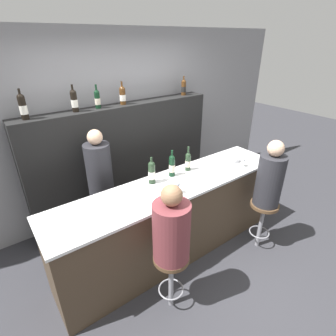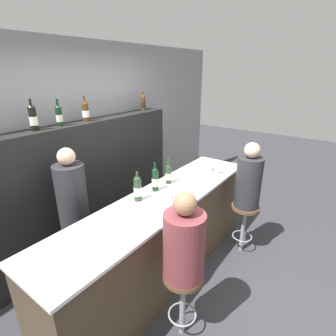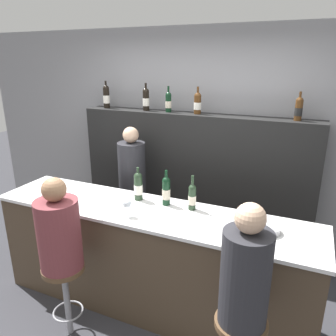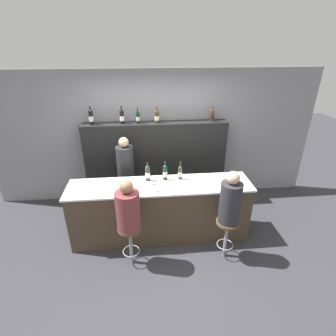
{
  "view_description": "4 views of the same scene",
  "coord_description": "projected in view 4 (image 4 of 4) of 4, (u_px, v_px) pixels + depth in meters",
  "views": [
    {
      "loc": [
        -1.57,
        -1.69,
        2.47
      ],
      "look_at": [
        -0.08,
        0.31,
        1.21
      ],
      "focal_mm": 28.0,
      "sensor_mm": 36.0,
      "label": 1
    },
    {
      "loc": [
        -1.94,
        -1.18,
        2.26
      ],
      "look_at": [
        0.14,
        0.32,
        1.28
      ],
      "focal_mm": 28.0,
      "sensor_mm": 36.0,
      "label": 2
    },
    {
      "loc": [
        1.19,
        -1.99,
        2.23
      ],
      "look_at": [
        0.19,
        0.29,
        1.41
      ],
      "focal_mm": 35.0,
      "sensor_mm": 36.0,
      "label": 3
    },
    {
      "loc": [
        -0.22,
        -3.27,
        3.04
      ],
      "look_at": [
        0.12,
        0.21,
        1.33
      ],
      "focal_mm": 28.0,
      "sensor_mm": 36.0,
      "label": 4
    }
  ],
  "objects": [
    {
      "name": "wine_bottle_backbar_2",
      "position": [
        138.0,
        117.0,
        4.77
      ],
      "size": [
        0.07,
        0.07,
        0.29
      ],
      "color": "black",
      "rests_on": "back_bar_cabinet"
    },
    {
      "name": "wine_bottle_backbar_0",
      "position": [
        91.0,
        117.0,
        4.69
      ],
      "size": [
        0.08,
        0.08,
        0.33
      ],
      "color": "black",
      "rests_on": "back_bar_cabinet"
    },
    {
      "name": "bartender",
      "position": [
        127.0,
        180.0,
        4.83
      ],
      "size": [
        0.3,
        0.3,
        1.55
      ],
      "color": "#28282D",
      "rests_on": "ground_plane"
    },
    {
      "name": "bar_stool_right",
      "position": [
        227.0,
        229.0,
        3.89
      ],
      "size": [
        0.34,
        0.34,
        0.66
      ],
      "color": "gray",
      "rests_on": "ground_plane"
    },
    {
      "name": "guest_seated_right",
      "position": [
        230.0,
        201.0,
        3.67
      ],
      "size": [
        0.3,
        0.3,
        0.81
      ],
      "color": "#28282D",
      "rests_on": "bar_stool_right"
    },
    {
      "name": "wine_glass_1",
      "position": [
        223.0,
        182.0,
        4.0
      ],
      "size": [
        0.07,
        0.07,
        0.13
      ],
      "color": "silver",
      "rests_on": "bar_counter"
    },
    {
      "name": "wine_glass_0",
      "position": [
        154.0,
        185.0,
        3.9
      ],
      "size": [
        0.07,
        0.07,
        0.15
      ],
      "color": "silver",
      "rests_on": "bar_counter"
    },
    {
      "name": "tasting_menu",
      "position": [
        137.0,
        192.0,
        3.92
      ],
      "size": [
        0.21,
        0.3,
        0.0
      ],
      "color": "white",
      "rests_on": "bar_counter"
    },
    {
      "name": "wine_bottle_backbar_3",
      "position": [
        157.0,
        116.0,
        4.8
      ],
      "size": [
        0.08,
        0.08,
        0.3
      ],
      "color": "#4C2D14",
      "rests_on": "back_bar_cabinet"
    },
    {
      "name": "bar_stool_left",
      "position": [
        130.0,
        236.0,
        3.77
      ],
      "size": [
        0.34,
        0.34,
        0.66
      ],
      "color": "gray",
      "rests_on": "ground_plane"
    },
    {
      "name": "wine_bottle_counter_0",
      "position": [
        148.0,
        173.0,
        4.19
      ],
      "size": [
        0.08,
        0.08,
        0.31
      ],
      "color": "#233823",
      "rests_on": "bar_counter"
    },
    {
      "name": "wine_bottle_backbar_1",
      "position": [
        122.0,
        117.0,
        4.74
      ],
      "size": [
        0.08,
        0.08,
        0.32
      ],
      "color": "black",
      "rests_on": "back_bar_cabinet"
    },
    {
      "name": "wine_bottle_counter_1",
      "position": [
        165.0,
        172.0,
        4.21
      ],
      "size": [
        0.07,
        0.07,
        0.33
      ],
      "color": "black",
      "rests_on": "bar_counter"
    },
    {
      "name": "wine_bottle_counter_2",
      "position": [
        180.0,
        172.0,
        4.24
      ],
      "size": [
        0.07,
        0.07,
        0.31
      ],
      "color": "#233823",
      "rests_on": "bar_counter"
    },
    {
      "name": "metal_bowl",
      "position": [
        221.0,
        180.0,
        4.2
      ],
      "size": [
        0.2,
        0.2,
        0.05
      ],
      "color": "#B7B7BC",
      "rests_on": "bar_counter"
    },
    {
      "name": "guest_seated_left",
      "position": [
        128.0,
        209.0,
        3.56
      ],
      "size": [
        0.33,
        0.33,
        0.75
      ],
      "color": "brown",
      "rests_on": "bar_stool_left"
    },
    {
      "name": "wine_bottle_backbar_4",
      "position": [
        212.0,
        115.0,
        4.89
      ],
      "size": [
        0.07,
        0.07,
        0.28
      ],
      "color": "#4C2D14",
      "rests_on": "back_bar_cabinet"
    },
    {
      "name": "ground_plane",
      "position": [
        162.0,
        247.0,
        4.28
      ],
      "size": [
        16.0,
        16.0,
        0.0
      ],
      "primitive_type": "plane",
      "color": "#333338"
    },
    {
      "name": "wall_back",
      "position": [
        155.0,
        137.0,
        5.21
      ],
      "size": [
        6.4,
        0.05,
        2.6
      ],
      "color": "gray",
      "rests_on": "ground_plane"
    },
    {
      "name": "back_bar_cabinet",
      "position": [
        156.0,
        163.0,
        5.22
      ],
      "size": [
        2.72,
        0.28,
        1.66
      ],
      "color": "black",
      "rests_on": "ground_plane"
    },
    {
      "name": "bar_counter",
      "position": [
        160.0,
        211.0,
        4.33
      ],
      "size": [
        2.91,
        0.65,
        1.0
      ],
      "color": "#473828",
      "rests_on": "ground_plane"
    }
  ]
}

